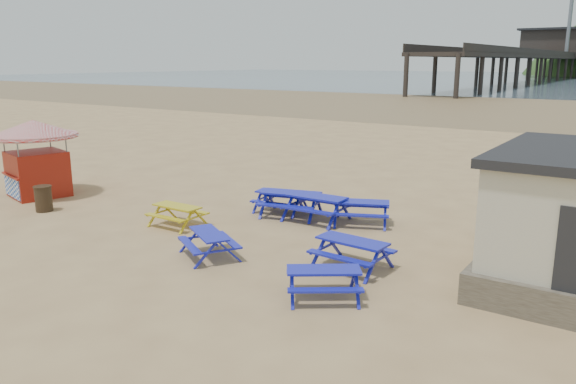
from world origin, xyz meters
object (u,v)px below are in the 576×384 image
Objects in this scene: picnic_table_blue_b at (316,208)px; picnic_table_yellow at (177,216)px; ice_cream_kiosk at (35,148)px; picnic_table_blue_a at (281,202)px; litter_bin at (43,198)px.

picnic_table_yellow is at bearing -139.30° from picnic_table_blue_b.
ice_cream_kiosk is (-10.65, -2.96, 1.42)m from picnic_table_blue_b.
picnic_table_blue_b is at bearing 30.26° from ice_cream_kiosk.
picnic_table_blue_b is 0.50× the size of ice_cream_kiosk.
litter_bin is (-6.84, -4.50, 0.10)m from picnic_table_blue_a.
picnic_table_blue_a is 0.93× the size of picnic_table_blue_b.
picnic_table_blue_a reaches higher than picnic_table_yellow.
litter_bin is at bearing -154.48° from picnic_table_blue_b.
picnic_table_yellow is 1.78× the size of litter_bin.
picnic_table_blue_b is 9.42m from litter_bin.
litter_bin is (-8.41, -4.23, 0.04)m from picnic_table_blue_b.
picnic_table_blue_b is 11.15m from ice_cream_kiosk.
ice_cream_kiosk is at bearing -165.66° from picnic_table_blue_b.
ice_cream_kiosk reaches higher than picnic_table_yellow.
litter_bin reaches higher than picnic_table_blue_a.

